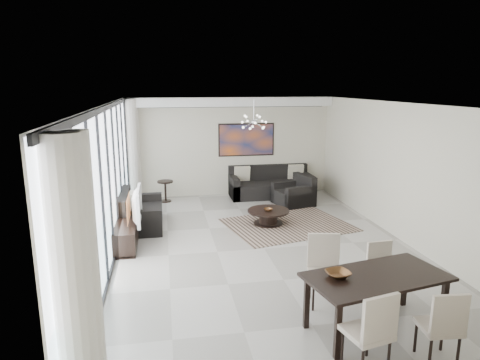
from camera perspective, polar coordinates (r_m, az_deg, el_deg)
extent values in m
cube|color=#A8A39B|center=(8.81, 3.24, -9.06)|extent=(6.00, 9.00, 0.02)
cube|color=white|center=(8.19, 3.49, 10.00)|extent=(6.00, 9.00, 0.02)
cube|color=beige|center=(12.72, -1.38, 4.45)|extent=(6.00, 0.02, 2.90)
cube|color=beige|center=(4.36, 17.60, -12.62)|extent=(6.00, 0.02, 2.90)
cube|color=beige|center=(9.53, 21.13, 0.80)|extent=(0.02, 9.00, 2.90)
cube|color=silver|center=(8.23, -17.27, -0.69)|extent=(0.01, 8.95, 2.85)
cube|color=black|center=(8.03, -17.64, 9.09)|extent=(0.04, 8.95, 0.10)
cube|color=black|center=(8.65, -16.38, -9.87)|extent=(0.04, 8.95, 0.06)
cube|color=black|center=(4.47, -22.82, -12.43)|extent=(0.04, 0.05, 2.88)
cube|color=black|center=(5.37, -20.57, -7.98)|extent=(0.04, 0.05, 2.88)
cube|color=black|center=(6.31, -19.01, -4.82)|extent=(0.04, 0.05, 2.88)
cube|color=black|center=(7.26, -17.87, -2.47)|extent=(0.04, 0.05, 2.88)
cube|color=black|center=(8.22, -16.99, -0.68)|extent=(0.04, 0.05, 2.88)
cube|color=black|center=(9.19, -16.30, 0.74)|extent=(0.04, 0.05, 2.88)
cube|color=black|center=(10.17, -15.74, 1.89)|extent=(0.04, 0.05, 2.88)
cube|color=black|center=(11.15, -15.28, 2.83)|extent=(0.04, 0.05, 2.88)
cube|color=black|center=(12.13, -14.89, 3.63)|extent=(0.04, 0.05, 2.88)
cylinder|color=silver|center=(4.31, -21.39, -13.28)|extent=(0.36, 0.36, 2.85)
cylinder|color=silver|center=(12.27, -14.18, 3.76)|extent=(0.36, 0.36, 2.85)
cube|color=white|center=(12.41, -1.27, 10.37)|extent=(5.98, 0.40, 0.26)
cube|color=#CD5A1C|center=(12.76, 0.86, 5.39)|extent=(1.68, 0.04, 0.98)
cylinder|color=silver|center=(10.71, 1.86, 9.22)|extent=(0.02, 0.02, 0.55)
sphere|color=silver|center=(10.73, 1.85, 7.75)|extent=(0.12, 0.12, 0.12)
cube|color=black|center=(10.26, 6.40, -5.95)|extent=(3.16, 2.69, 0.01)
cylinder|color=black|center=(10.19, 3.80, -4.12)|extent=(0.99, 0.99, 0.04)
cylinder|color=black|center=(10.25, 3.79, -5.05)|extent=(0.44, 0.44, 0.31)
cylinder|color=black|center=(10.29, 3.77, -5.79)|extent=(0.70, 0.70, 0.03)
imported|color=brown|center=(10.11, 3.78, -3.96)|extent=(0.23, 0.23, 0.06)
cube|color=black|center=(12.74, 4.16, -1.20)|extent=(2.43, 0.99, 0.44)
cube|color=black|center=(13.02, 3.76, 1.10)|extent=(2.43, 0.20, 0.44)
cube|color=black|center=(12.49, -0.81, -0.98)|extent=(0.20, 0.99, 0.64)
cube|color=black|center=(13.03, 8.93, -0.56)|extent=(0.20, 0.99, 0.64)
cube|color=black|center=(10.30, -12.95, -4.95)|extent=(0.94, 1.67, 0.42)
cube|color=black|center=(10.21, -15.17, -2.78)|extent=(0.19, 1.67, 0.42)
cube|color=black|center=(9.57, -13.17, -5.74)|extent=(0.94, 0.19, 0.60)
cube|color=black|center=(10.98, -12.81, -3.32)|extent=(0.94, 0.19, 0.60)
cube|color=black|center=(11.94, 7.10, -2.31)|extent=(1.12, 1.16, 0.40)
cube|color=black|center=(12.04, 8.62, -0.26)|extent=(0.42, 0.97, 0.40)
cube|color=black|center=(12.24, 6.15, -1.48)|extent=(0.92, 0.41, 0.58)
cube|color=black|center=(11.61, 8.13, -2.32)|extent=(0.92, 0.41, 0.58)
cylinder|color=black|center=(12.22, -9.95, -0.22)|extent=(0.44, 0.44, 0.04)
cylinder|color=black|center=(12.29, -9.90, -1.57)|extent=(0.06, 0.06, 0.55)
cylinder|color=black|center=(12.35, -9.85, -2.78)|extent=(0.31, 0.31, 0.03)
cube|color=black|center=(9.21, -14.89, -6.96)|extent=(0.43, 1.54, 0.48)
imported|color=gray|center=(9.09, -14.06, -3.32)|extent=(0.17, 1.19, 0.69)
cube|color=black|center=(6.10, 17.79, -12.18)|extent=(2.04, 1.30, 0.04)
cube|color=black|center=(5.57, 12.91, -19.03)|extent=(0.07, 0.07, 0.75)
cube|color=black|center=(6.10, 8.87, -15.84)|extent=(0.07, 0.07, 0.75)
cube|color=black|center=(6.58, 25.53, -14.80)|extent=(0.07, 0.07, 0.75)
cube|color=black|center=(7.03, 21.08, -12.56)|extent=(0.07, 0.07, 0.75)
cube|color=beige|center=(5.43, 16.51, -18.91)|extent=(0.56, 0.56, 0.06)
cube|color=beige|center=(5.16, 18.20, -17.36)|extent=(0.47, 0.15, 0.58)
cylinder|color=black|center=(5.59, 13.48, -20.81)|extent=(0.04, 0.04, 0.44)
cylinder|color=black|center=(5.56, 19.21, -21.40)|extent=(0.04, 0.04, 0.44)
cube|color=beige|center=(5.89, 24.92, -17.33)|extent=(0.47, 0.47, 0.06)
cube|color=beige|center=(5.63, 26.16, -16.02)|extent=(0.44, 0.08, 0.53)
cylinder|color=black|center=(6.06, 22.37, -18.77)|extent=(0.04, 0.04, 0.41)
cylinder|color=black|center=(5.97, 27.08, -19.75)|extent=(0.04, 0.04, 0.41)
cube|color=beige|center=(6.67, 11.26, -12.24)|extent=(0.58, 0.58, 0.06)
cube|color=beige|center=(6.76, 11.08, -9.38)|extent=(0.49, 0.15, 0.59)
cylinder|color=black|center=(6.65, 13.11, -14.90)|extent=(0.04, 0.04, 0.45)
cylinder|color=black|center=(6.93, 9.31, -13.57)|extent=(0.04, 0.04, 0.45)
cube|color=beige|center=(7.04, 18.68, -11.97)|extent=(0.44, 0.44, 0.05)
cube|color=beige|center=(7.08, 18.03, -9.69)|extent=(0.42, 0.07, 0.51)
cylinder|color=black|center=(7.09, 20.42, -13.88)|extent=(0.04, 0.04, 0.39)
cylinder|color=black|center=(7.17, 16.72, -13.30)|extent=(0.04, 0.04, 0.39)
imported|color=brown|center=(5.90, 12.94, -12.13)|extent=(0.37, 0.37, 0.08)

